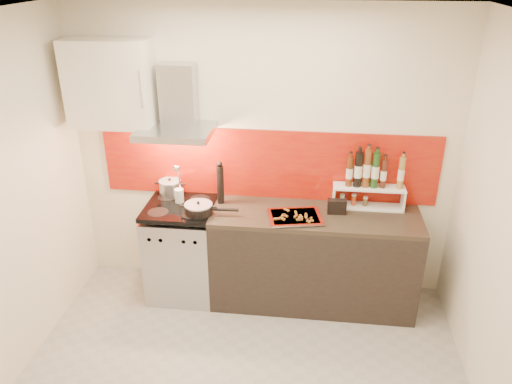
# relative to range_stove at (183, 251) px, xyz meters

# --- Properties ---
(floor) EXTENTS (3.40, 3.40, 0.00)m
(floor) POSITION_rel_range_stove_xyz_m (0.70, -1.10, -0.44)
(floor) COLOR #9E9991
(floor) RESTS_ON ground
(ceiling) EXTENTS (3.40, 2.80, 0.02)m
(ceiling) POSITION_rel_range_stove_xyz_m (0.70, -1.10, 2.16)
(ceiling) COLOR white
(ceiling) RESTS_ON back_wall
(back_wall) EXTENTS (3.40, 0.02, 2.60)m
(back_wall) POSITION_rel_range_stove_xyz_m (0.70, 0.30, 0.86)
(back_wall) COLOR silver
(back_wall) RESTS_ON ground
(backsplash) EXTENTS (3.00, 0.02, 0.64)m
(backsplash) POSITION_rel_range_stove_xyz_m (0.75, 0.29, 0.78)
(backsplash) COLOR #9C080A
(backsplash) RESTS_ON back_wall
(range_stove) EXTENTS (0.60, 0.60, 0.91)m
(range_stove) POSITION_rel_range_stove_xyz_m (0.00, 0.00, 0.00)
(range_stove) COLOR #B7B7BA
(range_stove) RESTS_ON ground
(counter) EXTENTS (1.80, 0.60, 0.90)m
(counter) POSITION_rel_range_stove_xyz_m (1.20, 0.00, 0.01)
(counter) COLOR black
(counter) RESTS_ON ground
(range_hood) EXTENTS (0.62, 0.50, 0.61)m
(range_hood) POSITION_rel_range_stove_xyz_m (0.00, 0.14, 1.30)
(range_hood) COLOR #B7B7BA
(range_hood) RESTS_ON back_wall
(upper_cabinet) EXTENTS (0.70, 0.35, 0.72)m
(upper_cabinet) POSITION_rel_range_stove_xyz_m (-0.55, 0.13, 1.51)
(upper_cabinet) COLOR white
(upper_cabinet) RESTS_ON back_wall
(stock_pot) EXTENTS (0.20, 0.20, 0.17)m
(stock_pot) POSITION_rel_range_stove_xyz_m (-0.13, 0.20, 0.54)
(stock_pot) COLOR #B7B7BA
(stock_pot) RESTS_ON range_stove
(saute_pan) EXTENTS (0.46, 0.24, 0.11)m
(saute_pan) POSITION_rel_range_stove_xyz_m (0.21, -0.12, 0.51)
(saute_pan) COLOR black
(saute_pan) RESTS_ON range_stove
(utensil_jar) EXTENTS (0.08, 0.12, 0.39)m
(utensil_jar) POSITION_rel_range_stove_xyz_m (-0.01, 0.06, 0.57)
(utensil_jar) COLOR silver
(utensil_jar) RESTS_ON range_stove
(pepper_mill) EXTENTS (0.06, 0.06, 0.40)m
(pepper_mill) POSITION_rel_range_stove_xyz_m (0.35, 0.12, 0.65)
(pepper_mill) COLOR black
(pepper_mill) RESTS_ON counter
(step_shelf) EXTENTS (0.62, 0.17, 0.53)m
(step_shelf) POSITION_rel_range_stove_xyz_m (1.64, 0.19, 0.70)
(step_shelf) COLOR white
(step_shelf) RESTS_ON counter
(caddy_box) EXTENTS (0.16, 0.07, 0.14)m
(caddy_box) POSITION_rel_range_stove_xyz_m (1.38, 0.04, 0.52)
(caddy_box) COLOR black
(caddy_box) RESTS_ON counter
(baking_tray) EXTENTS (0.50, 0.42, 0.03)m
(baking_tray) POSITION_rel_range_stove_xyz_m (1.03, -0.10, 0.47)
(baking_tray) COLOR silver
(baking_tray) RESTS_ON counter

